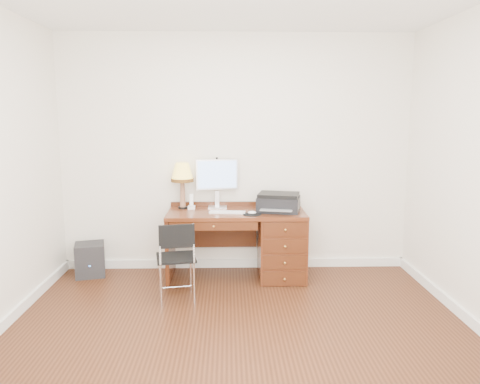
{
  "coord_description": "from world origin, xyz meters",
  "views": [
    {
      "loc": [
        -0.09,
        -3.61,
        1.8
      ],
      "look_at": [
        0.03,
        1.2,
        1.0
      ],
      "focal_mm": 35.0,
      "sensor_mm": 36.0,
      "label": 1
    }
  ],
  "objects_px": {
    "phone": "(192,205)",
    "equipment_box": "(90,259)",
    "desk": "(265,241)",
    "chair": "(175,253)",
    "printer": "(279,202)",
    "leg_lamp": "(182,175)",
    "monitor": "(217,177)"
  },
  "relations": [
    {
      "from": "printer",
      "to": "chair",
      "type": "relative_size",
      "value": 0.66
    },
    {
      "from": "desk",
      "to": "leg_lamp",
      "type": "relative_size",
      "value": 2.91
    },
    {
      "from": "printer",
      "to": "desk",
      "type": "bearing_deg",
      "value": -166.9
    },
    {
      "from": "desk",
      "to": "equipment_box",
      "type": "xyz_separation_m",
      "value": [
        -1.97,
        0.1,
        -0.23
      ]
    },
    {
      "from": "desk",
      "to": "monitor",
      "type": "distance_m",
      "value": 0.9
    },
    {
      "from": "desk",
      "to": "phone",
      "type": "bearing_deg",
      "value": 170.55
    },
    {
      "from": "monitor",
      "to": "chair",
      "type": "distance_m",
      "value": 1.16
    },
    {
      "from": "desk",
      "to": "chair",
      "type": "xyz_separation_m",
      "value": [
        -0.92,
        -0.66,
        0.06
      ]
    },
    {
      "from": "phone",
      "to": "equipment_box",
      "type": "distance_m",
      "value": 1.3
    },
    {
      "from": "monitor",
      "to": "phone",
      "type": "relative_size",
      "value": 3.22
    },
    {
      "from": "monitor",
      "to": "phone",
      "type": "xyz_separation_m",
      "value": [
        -0.29,
        -0.1,
        -0.3
      ]
    },
    {
      "from": "leg_lamp",
      "to": "phone",
      "type": "height_order",
      "value": "leg_lamp"
    },
    {
      "from": "monitor",
      "to": "printer",
      "type": "bearing_deg",
      "value": -29.63
    },
    {
      "from": "monitor",
      "to": "leg_lamp",
      "type": "height_order",
      "value": "monitor"
    },
    {
      "from": "chair",
      "to": "printer",
      "type": "bearing_deg",
      "value": 21.52
    },
    {
      "from": "printer",
      "to": "phone",
      "type": "relative_size",
      "value": 3.02
    },
    {
      "from": "printer",
      "to": "phone",
      "type": "xyz_separation_m",
      "value": [
        -0.96,
        0.14,
        -0.05
      ]
    },
    {
      "from": "desk",
      "to": "phone",
      "type": "relative_size",
      "value": 8.77
    },
    {
      "from": "desk",
      "to": "equipment_box",
      "type": "bearing_deg",
      "value": 177.21
    },
    {
      "from": "phone",
      "to": "equipment_box",
      "type": "height_order",
      "value": "phone"
    },
    {
      "from": "chair",
      "to": "monitor",
      "type": "bearing_deg",
      "value": 56.07
    },
    {
      "from": "chair",
      "to": "equipment_box",
      "type": "height_order",
      "value": "chair"
    },
    {
      "from": "monitor",
      "to": "chair",
      "type": "bearing_deg",
      "value": -123.88
    },
    {
      "from": "monitor",
      "to": "printer",
      "type": "distance_m",
      "value": 0.76
    },
    {
      "from": "monitor",
      "to": "chair",
      "type": "relative_size",
      "value": 0.7
    },
    {
      "from": "leg_lamp",
      "to": "equipment_box",
      "type": "height_order",
      "value": "leg_lamp"
    },
    {
      "from": "desk",
      "to": "chair",
      "type": "distance_m",
      "value": 1.14
    },
    {
      "from": "printer",
      "to": "chair",
      "type": "distance_m",
      "value": 1.31
    },
    {
      "from": "printer",
      "to": "equipment_box",
      "type": "height_order",
      "value": "printer"
    },
    {
      "from": "printer",
      "to": "phone",
      "type": "bearing_deg",
      "value": -175.03
    },
    {
      "from": "printer",
      "to": "equipment_box",
      "type": "bearing_deg",
      "value": -169.55
    },
    {
      "from": "desk",
      "to": "printer",
      "type": "xyz_separation_m",
      "value": [
        0.14,
        0.0,
        0.44
      ]
    }
  ]
}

